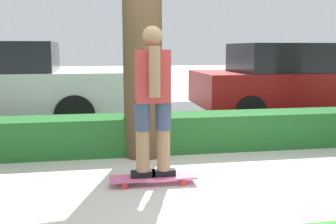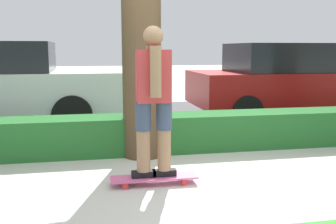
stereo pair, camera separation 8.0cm
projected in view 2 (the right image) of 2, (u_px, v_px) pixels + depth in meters
ground_plane at (193, 188)px, 4.14m from camera, size 60.00×60.00×0.00m
street_asphalt at (142, 119)px, 8.21m from camera, size 14.41×5.00×0.01m
hedge_row at (165, 133)px, 5.65m from camera, size 14.41×0.60×0.52m
skateboard at (154, 178)px, 4.26m from camera, size 0.94×0.24×0.09m
skater_person at (154, 98)px, 4.12m from camera, size 0.49×0.41×1.60m
parked_car_middle at (284, 80)px, 8.28m from camera, size 3.93×1.94×1.56m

